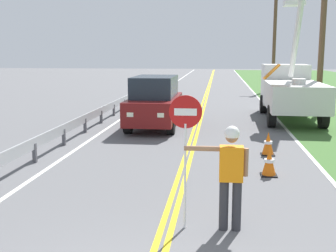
% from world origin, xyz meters
% --- Properties ---
extents(centerline_yellow_left, '(0.11, 110.00, 0.01)m').
position_xyz_m(centerline_yellow_left, '(-0.09, 20.00, 0.01)').
color(centerline_yellow_left, yellow).
rests_on(centerline_yellow_left, ground).
extents(centerline_yellow_right, '(0.11, 110.00, 0.01)m').
position_xyz_m(centerline_yellow_right, '(0.09, 20.00, 0.01)').
color(centerline_yellow_right, yellow).
rests_on(centerline_yellow_right, ground).
extents(edge_line_right, '(0.12, 110.00, 0.01)m').
position_xyz_m(edge_line_right, '(3.60, 20.00, 0.01)').
color(edge_line_right, silver).
rests_on(edge_line_right, ground).
extents(edge_line_left, '(0.12, 110.00, 0.01)m').
position_xyz_m(edge_line_left, '(-3.60, 20.00, 0.01)').
color(edge_line_left, silver).
rests_on(edge_line_left, ground).
extents(flagger_worker, '(1.09, 0.25, 1.83)m').
position_xyz_m(flagger_worker, '(1.08, 3.04, 1.05)').
color(flagger_worker, '#2D2D33').
rests_on(flagger_worker, ground).
extents(stop_sign_paddle, '(0.56, 0.04, 2.33)m').
position_xyz_m(stop_sign_paddle, '(0.31, 3.04, 1.71)').
color(stop_sign_paddle, silver).
rests_on(stop_sign_paddle, ground).
extents(utility_bucket_truck, '(2.80, 6.86, 5.91)m').
position_xyz_m(utility_bucket_truck, '(4.15, 16.26, 1.43)').
color(utility_bucket_truck, silver).
rests_on(utility_bucket_truck, ground).
extents(oncoming_suv_nearest, '(1.92, 4.61, 2.10)m').
position_xyz_m(oncoming_suv_nearest, '(-1.71, 13.09, 1.06)').
color(oncoming_suv_nearest, maroon).
rests_on(oncoming_suv_nearest, ground).
extents(utility_pole_near, '(1.80, 0.28, 7.69)m').
position_xyz_m(utility_pole_near, '(5.78, 17.66, 4.02)').
color(utility_pole_near, brown).
rests_on(utility_pole_near, ground).
extents(utility_pole_mid, '(1.80, 0.28, 8.25)m').
position_xyz_m(utility_pole_mid, '(5.41, 32.91, 4.31)').
color(utility_pole_mid, brown).
rests_on(utility_pole_mid, ground).
extents(traffic_cone_lead, '(0.40, 0.40, 0.70)m').
position_xyz_m(traffic_cone_lead, '(2.15, 6.50, 0.34)').
color(traffic_cone_lead, orange).
rests_on(traffic_cone_lead, ground).
extents(traffic_cone_mid, '(0.40, 0.40, 0.70)m').
position_xyz_m(traffic_cone_mid, '(2.37, 8.73, 0.34)').
color(traffic_cone_mid, orange).
rests_on(traffic_cone_mid, ground).
extents(guardrail_left_shoulder, '(0.10, 32.00, 0.71)m').
position_xyz_m(guardrail_left_shoulder, '(-4.20, 15.04, 0.52)').
color(guardrail_left_shoulder, '#9EA0A3').
rests_on(guardrail_left_shoulder, ground).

